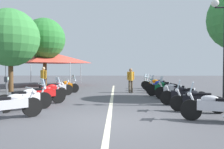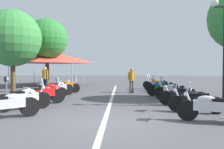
# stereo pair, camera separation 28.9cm
# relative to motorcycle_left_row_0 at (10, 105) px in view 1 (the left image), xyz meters

# --- Properties ---
(ground_plane) EXTENTS (80.00, 80.00, 0.00)m
(ground_plane) POSITION_rel_motorcycle_left_row_0_xyz_m (-0.25, -3.15, -0.46)
(ground_plane) COLOR #4C4C51
(lane_centre_stripe) EXTENTS (18.14, 0.16, 0.01)m
(lane_centre_stripe) POSITION_rel_motorcycle_left_row_0_xyz_m (4.41, -3.15, -0.46)
(lane_centre_stripe) COLOR beige
(lane_centre_stripe) RESTS_ON ground_plane
(motorcycle_left_row_0) EXTENTS (1.49, 1.69, 1.01)m
(motorcycle_left_row_0) POSITION_rel_motorcycle_left_row_0_xyz_m (0.00, 0.00, 0.00)
(motorcycle_left_row_0) COLOR black
(motorcycle_left_row_0) RESTS_ON ground_plane
(motorcycle_left_row_1) EXTENTS (1.39, 1.77, 1.23)m
(motorcycle_left_row_1) POSITION_rel_motorcycle_left_row_0_xyz_m (1.52, 0.12, 0.02)
(motorcycle_left_row_1) COLOR black
(motorcycle_left_row_1) RESTS_ON ground_plane
(motorcycle_left_row_2) EXTENTS (1.41, 1.81, 1.23)m
(motorcycle_left_row_2) POSITION_rel_motorcycle_left_row_0_xyz_m (2.87, -0.11, 0.01)
(motorcycle_left_row_2) COLOR black
(motorcycle_left_row_2) RESTS_ON ground_plane
(motorcycle_left_row_3) EXTENTS (1.35, 1.64, 0.99)m
(motorcycle_left_row_3) POSITION_rel_motorcycle_left_row_0_xyz_m (4.41, 0.11, -0.01)
(motorcycle_left_row_3) COLOR black
(motorcycle_left_row_3) RESTS_ON ground_plane
(motorcycle_left_row_4) EXTENTS (1.46, 1.63, 1.01)m
(motorcycle_left_row_4) POSITION_rel_motorcycle_left_row_0_xyz_m (5.91, 0.08, -0.00)
(motorcycle_left_row_4) COLOR black
(motorcycle_left_row_4) RESTS_ON ground_plane
(motorcycle_left_row_5) EXTENTS (1.14, 1.88, 1.19)m
(motorcycle_left_row_5) POSITION_rel_motorcycle_left_row_0_xyz_m (7.37, 0.03, -0.01)
(motorcycle_left_row_5) COLOR black
(motorcycle_left_row_5) RESTS_ON ground_plane
(motorcycle_right_row_0) EXTENTS (0.97, 2.02, 1.22)m
(motorcycle_right_row_0) POSITION_rel_motorcycle_left_row_0_xyz_m (-0.16, -6.40, 0.01)
(motorcycle_right_row_0) COLOR black
(motorcycle_right_row_0) RESTS_ON ground_plane
(motorcycle_right_row_1) EXTENTS (0.87, 1.96, 1.20)m
(motorcycle_right_row_1) POSITION_rel_motorcycle_left_row_0_xyz_m (1.34, -6.39, -0.00)
(motorcycle_right_row_1) COLOR black
(motorcycle_right_row_1) RESTS_ON ground_plane
(motorcycle_right_row_2) EXTENTS (0.87, 2.04, 1.00)m
(motorcycle_right_row_2) POSITION_rel_motorcycle_left_row_0_xyz_m (2.80, -6.35, -0.01)
(motorcycle_right_row_2) COLOR black
(motorcycle_right_row_2) RESTS_ON ground_plane
(motorcycle_right_row_3) EXTENTS (1.12, 1.94, 1.21)m
(motorcycle_right_row_3) POSITION_rel_motorcycle_left_row_0_xyz_m (4.51, -6.39, 0.01)
(motorcycle_right_row_3) COLOR black
(motorcycle_right_row_3) RESTS_ON ground_plane
(motorcycle_right_row_4) EXTENTS (0.95, 2.09, 1.23)m
(motorcycle_right_row_4) POSITION_rel_motorcycle_left_row_0_xyz_m (5.89, -6.18, 0.02)
(motorcycle_right_row_4) COLOR black
(motorcycle_right_row_4) RESTS_ON ground_plane
(motorcycle_right_row_5) EXTENTS (0.86, 2.15, 1.21)m
(motorcycle_right_row_5) POSITION_rel_motorcycle_left_row_0_xyz_m (7.48, -6.34, 0.00)
(motorcycle_right_row_5) COLOR black
(motorcycle_right_row_5) RESTS_ON ground_plane
(motorcycle_right_row_6) EXTENTS (0.94, 2.08, 1.22)m
(motorcycle_right_row_6) POSITION_rel_motorcycle_left_row_0_xyz_m (8.84, -6.32, 0.01)
(motorcycle_right_row_6) COLOR black
(motorcycle_right_row_6) RESTS_ON ground_plane
(motorcycle_right_row_7) EXTENTS (1.04, 2.00, 1.20)m
(motorcycle_right_row_7) POSITION_rel_motorcycle_left_row_0_xyz_m (10.39, -6.35, -0.00)
(motorcycle_right_row_7) COLOR black
(motorcycle_right_row_7) RESTS_ON ground_plane
(parking_meter) EXTENTS (0.18, 0.13, 1.29)m
(parking_meter) POSITION_rel_motorcycle_left_row_0_xyz_m (2.30, 1.26, 0.43)
(parking_meter) COLOR slate
(parking_meter) RESTS_ON ground_plane
(bystander_0) EXTENTS (0.32, 0.49, 1.63)m
(bystander_0) POSITION_rel_motorcycle_left_row_0_xyz_m (7.76, -4.35, 0.49)
(bystander_0) COLOR brown
(bystander_0) RESTS_ON ground_plane
(bystander_1) EXTENTS (0.32, 0.49, 1.73)m
(bystander_1) POSITION_rel_motorcycle_left_row_0_xyz_m (8.65, 1.80, 0.55)
(bystander_1) COLOR #1E2338
(bystander_1) RESTS_ON ground_plane
(roadside_tree_0) EXTENTS (3.52, 3.52, 5.91)m
(roadside_tree_0) POSITION_rel_motorcycle_left_row_0_xyz_m (11.92, 2.77, 3.67)
(roadside_tree_0) COLOR brown
(roadside_tree_0) RESTS_ON ground_plane
(roadside_tree_2) EXTENTS (3.93, 3.93, 5.68)m
(roadside_tree_2) POSITION_rel_motorcycle_left_row_0_xyz_m (8.05, 3.86, 3.24)
(roadside_tree_2) COLOR brown
(roadside_tree_2) RESTS_ON ground_plane
(event_tent) EXTENTS (5.92, 5.92, 3.20)m
(event_tent) POSITION_rel_motorcycle_left_row_0_xyz_m (13.62, 3.04, 2.19)
(event_tent) COLOR #E54C3F
(event_tent) RESTS_ON ground_plane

